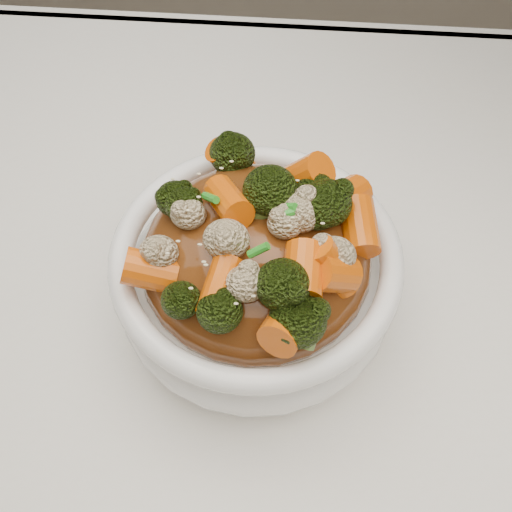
# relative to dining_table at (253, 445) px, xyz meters

# --- Properties ---
(floor) EXTENTS (3.00, 3.00, 0.00)m
(floor) POSITION_rel_dining_table_xyz_m (0.00, 0.00, -0.38)
(floor) COLOR olive
(floor) RESTS_ON ground
(dining_table) EXTENTS (1.20, 0.80, 0.75)m
(dining_table) POSITION_rel_dining_table_xyz_m (0.00, 0.00, 0.00)
(dining_table) COLOR brown
(dining_table) RESTS_ON floor
(tablecloth) EXTENTS (1.20, 0.80, 0.04)m
(tablecloth) POSITION_rel_dining_table_xyz_m (0.00, 0.00, 0.35)
(tablecloth) COLOR white
(tablecloth) RESTS_ON dining_table
(bowl) EXTENTS (0.28, 0.28, 0.08)m
(bowl) POSITION_rel_dining_table_xyz_m (0.00, 0.00, 0.42)
(bowl) COLOR white
(bowl) RESTS_ON tablecloth
(sauce_base) EXTENTS (0.22, 0.22, 0.09)m
(sauce_base) POSITION_rel_dining_table_xyz_m (0.00, 0.00, 0.45)
(sauce_base) COLOR #5A2C0F
(sauce_base) RESTS_ON bowl
(carrots) EXTENTS (0.22, 0.22, 0.05)m
(carrots) POSITION_rel_dining_table_xyz_m (0.00, 0.00, 0.51)
(carrots) COLOR #D95807
(carrots) RESTS_ON sauce_base
(broccoli) EXTENTS (0.22, 0.22, 0.04)m
(broccoli) POSITION_rel_dining_table_xyz_m (0.00, 0.00, 0.51)
(broccoli) COLOR black
(broccoli) RESTS_ON sauce_base
(cauliflower) EXTENTS (0.22, 0.22, 0.04)m
(cauliflower) POSITION_rel_dining_table_xyz_m (0.00, 0.00, 0.51)
(cauliflower) COLOR beige
(cauliflower) RESTS_ON sauce_base
(scallions) EXTENTS (0.17, 0.17, 0.02)m
(scallions) POSITION_rel_dining_table_xyz_m (0.00, 0.00, 0.51)
(scallions) COLOR #279121
(scallions) RESTS_ON sauce_base
(sesame_seeds) EXTENTS (0.20, 0.20, 0.01)m
(sesame_seeds) POSITION_rel_dining_table_xyz_m (0.00, 0.00, 0.51)
(sesame_seeds) COLOR beige
(sesame_seeds) RESTS_ON sauce_base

